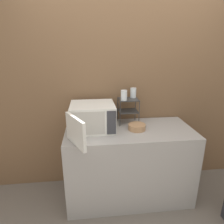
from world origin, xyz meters
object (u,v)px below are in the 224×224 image
microwave (92,117)px  glass_back_right (133,93)px  glass_front_left (124,95)px  dish_rack (128,106)px  bowl (137,127)px

microwave → glass_back_right: 0.59m
microwave → glass_front_left: glass_front_left is taller
dish_rack → bowl: bearing=-73.9°
glass_front_left → microwave: bearing=-166.3°
dish_rack → glass_front_left: size_ratio=2.62×
glass_front_left → bowl: size_ratio=0.60×
microwave → glass_back_right: size_ratio=6.58×
glass_back_right → bowl: glass_back_right is taller
glass_back_right → microwave: bearing=-158.1°
microwave → bowl: size_ratio=3.94×
microwave → dish_rack: size_ratio=2.51×
microwave → glass_front_left: (0.37, 0.09, 0.22)m
dish_rack → bowl: 0.29m
microwave → dish_rack: bearing=18.9°
microwave → glass_front_left: size_ratio=6.58×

